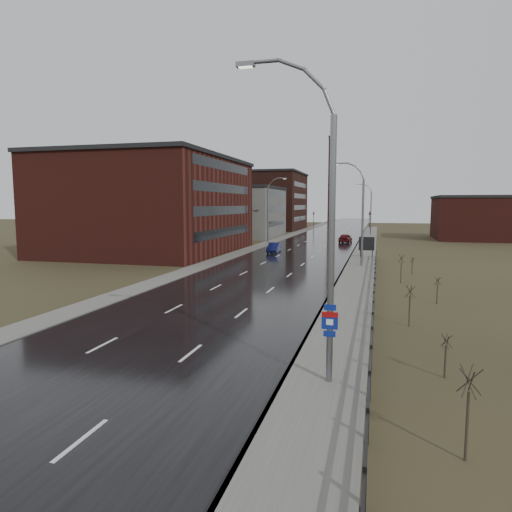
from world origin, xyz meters
The scene contains 26 objects.
ground centered at (0.00, 0.00, 0.00)m, with size 320.00×320.00×0.00m, color #2D2819.
road centered at (0.00, 60.00, 0.03)m, with size 14.00×300.00×0.06m, color black.
sidewalk_right centered at (8.60, 35.00, 0.09)m, with size 3.20×180.00×0.18m, color #595651.
curb_right centered at (7.08, 35.00, 0.09)m, with size 0.16×180.00×0.18m, color slate.
sidewalk_left centered at (-8.20, 60.00, 0.06)m, with size 2.40×260.00×0.12m, color #595651.
warehouse_near centered at (-20.99, 45.00, 6.76)m, with size 22.44×28.56×13.50m.
warehouse_mid centered at (-17.99, 78.00, 5.26)m, with size 16.32×20.40×10.50m.
warehouse_far centered at (-22.99, 108.00, 7.76)m, with size 26.52×24.48×15.50m.
building_right centered at (30.30, 82.00, 4.26)m, with size 18.36×16.32×8.50m.
smokestack centered at (-6.00, 150.00, 15.50)m, with size 2.70×2.70×30.70m.
streetlight_main centered at (8.47, 2.00, 6.06)m, with size 3.91×0.29×12.11m.
streetlight_right_mid centered at (8.50, 36.00, 5.84)m, with size 3.36×0.28×11.35m.
streetlight_left centered at (-7.70, 62.00, 5.84)m, with size 3.36×0.28×11.35m.
streetlight_right_far centered at (8.50, 90.00, 5.84)m, with size 3.36×0.28×11.35m.
guardrail centered at (10.30, 18.31, 0.71)m, with size 0.10×53.05×1.10m.
shrub_a centered at (12.87, -2.19, 1.39)m, with size 0.61×0.65×2.61m.
shrub_b centered at (13.15, 3.96, 0.94)m, with size 0.43×0.45×1.77m.
shrub_c centered at (12.27, 11.67, 1.25)m, with size 0.56×0.59×2.35m.
shrub_d centered at (14.50, 18.31, 1.00)m, with size 0.45×0.47×1.88m.
shrub_e centered at (12.48, 26.44, 1.34)m, with size 0.59×0.63×2.51m.
shrub_f centered at (13.76, 31.60, 0.92)m, with size 0.42×0.44×1.74m.
billboard centered at (9.10, 44.09, 1.81)m, with size 1.92×0.17×2.75m.
traffic_light_left centered at (-8.00, 120.00, 4.60)m, with size 0.58×2.73×5.30m.
traffic_light_right centered at (8.00, 120.00, 4.60)m, with size 0.58×2.73×5.30m.
car_near centered at (-3.67, 47.81, 0.69)m, with size 1.46×4.19×1.38m, color #0D1144.
car_far centered at (4.87, 67.60, 0.79)m, with size 1.87×4.66×1.59m, color #4C0C11.
Camera 1 is at (10.43, -14.78, 6.84)m, focal length 32.00 mm.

